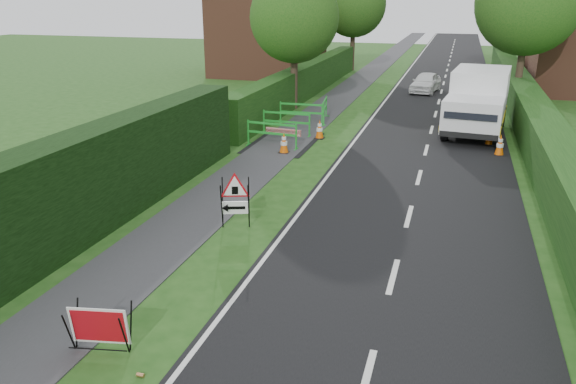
# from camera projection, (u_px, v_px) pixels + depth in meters

# --- Properties ---
(ground) EXTENTS (120.00, 120.00, 0.00)m
(ground) POSITION_uv_depth(u_px,v_px,m) (265.00, 283.00, 11.51)
(ground) COLOR #1E4814
(ground) RESTS_ON ground
(road_surface) EXTENTS (6.00, 90.00, 0.02)m
(road_surface) POSITION_uv_depth(u_px,v_px,m) (447.00, 72.00, 42.41)
(road_surface) COLOR black
(road_surface) RESTS_ON ground
(footpath) EXTENTS (2.00, 90.00, 0.02)m
(footpath) POSITION_uv_depth(u_px,v_px,m) (374.00, 69.00, 43.91)
(footpath) COLOR #2D2D30
(footpath) RESTS_ON ground
(hedge_west_near) EXTENTS (1.10, 18.00, 2.50)m
(hedge_west_near) POSITION_uv_depth(u_px,v_px,m) (59.00, 252.00, 12.87)
(hedge_west_near) COLOR black
(hedge_west_near) RESTS_ON ground
(hedge_west_far) EXTENTS (1.00, 24.00, 1.80)m
(hedge_west_far) POSITION_uv_depth(u_px,v_px,m) (306.00, 95.00, 32.72)
(hedge_west_far) COLOR #14380F
(hedge_west_far) RESTS_ON ground
(hedge_east) EXTENTS (1.20, 50.00, 1.50)m
(hedge_east) POSITION_uv_depth(u_px,v_px,m) (528.00, 131.00, 24.18)
(hedge_east) COLOR #14380F
(hedge_east) RESTS_ON ground
(house_west) EXTENTS (7.50, 7.40, 7.88)m
(house_west) POSITION_uv_depth(u_px,v_px,m) (269.00, 33.00, 40.34)
(house_west) COLOR brown
(house_west) RESTS_ON ground
(house_east_b) EXTENTS (7.50, 7.40, 7.88)m
(house_east_b) POSITION_uv_depth(u_px,v_px,m) (575.00, 29.00, 45.18)
(house_east_b) COLOR brown
(house_east_b) RESTS_ON ground
(tree_nw) EXTENTS (4.40, 4.40, 6.70)m
(tree_nw) POSITION_uv_depth(u_px,v_px,m) (294.00, 18.00, 27.51)
(tree_nw) COLOR #2D2116
(tree_nw) RESTS_ON ground
(tree_ne) EXTENTS (5.20, 5.20, 7.79)m
(tree_ne) POSITION_uv_depth(u_px,v_px,m) (529.00, 3.00, 27.89)
(tree_ne) COLOR #2D2116
(tree_ne) RESTS_ON ground
(tree_fw) EXTENTS (4.80, 4.80, 7.24)m
(tree_fw) POSITION_uv_depth(u_px,v_px,m) (354.00, 5.00, 41.83)
(tree_fw) COLOR #2D2116
(tree_fw) RESTS_ON ground
(tree_fe) EXTENTS (4.20, 4.20, 6.33)m
(tree_fe) POSITION_uv_depth(u_px,v_px,m) (506.00, 13.00, 42.65)
(tree_fe) COLOR #2D2116
(tree_fe) RESTS_ON ground
(red_rect_sign) EXTENTS (1.05, 0.75, 0.82)m
(red_rect_sign) POSITION_uv_depth(u_px,v_px,m) (99.00, 327.00, 9.14)
(red_rect_sign) COLOR black
(red_rect_sign) RESTS_ON ground
(triangle_sign) EXTENTS (1.07, 1.07, 1.23)m
(triangle_sign) POSITION_uv_depth(u_px,v_px,m) (234.00, 196.00, 13.90)
(triangle_sign) COLOR black
(triangle_sign) RESTS_ON ground
(works_van) EXTENTS (2.78, 5.86, 2.58)m
(works_van) POSITION_uv_depth(u_px,v_px,m) (478.00, 100.00, 23.55)
(works_van) COLOR silver
(works_van) RESTS_ON ground
(traffic_cone_0) EXTENTS (0.38, 0.38, 0.79)m
(traffic_cone_0) POSITION_uv_depth(u_px,v_px,m) (500.00, 145.00, 20.44)
(traffic_cone_0) COLOR black
(traffic_cone_0) RESTS_ON ground
(traffic_cone_1) EXTENTS (0.38, 0.38, 0.79)m
(traffic_cone_1) POSITION_uv_depth(u_px,v_px,m) (490.00, 135.00, 21.88)
(traffic_cone_1) COLOR black
(traffic_cone_1) RESTS_ON ground
(traffic_cone_2) EXTENTS (0.38, 0.38, 0.79)m
(traffic_cone_2) POSITION_uv_depth(u_px,v_px,m) (481.00, 118.00, 24.81)
(traffic_cone_2) COLOR black
(traffic_cone_2) RESTS_ON ground
(traffic_cone_3) EXTENTS (0.38, 0.38, 0.79)m
(traffic_cone_3) POSITION_uv_depth(u_px,v_px,m) (284.00, 143.00, 20.72)
(traffic_cone_3) COLOR black
(traffic_cone_3) RESTS_ON ground
(traffic_cone_4) EXTENTS (0.38, 0.38, 0.79)m
(traffic_cone_4) POSITION_uv_depth(u_px,v_px,m) (320.00, 129.00, 22.82)
(traffic_cone_4) COLOR black
(traffic_cone_4) RESTS_ON ground
(ped_barrier_0) EXTENTS (2.08, 0.54, 1.00)m
(ped_barrier_0) POSITION_uv_depth(u_px,v_px,m) (272.00, 131.00, 21.43)
(ped_barrier_0) COLOR #1A9327
(ped_barrier_0) RESTS_ON ground
(ped_barrier_1) EXTENTS (2.07, 0.40, 1.00)m
(ped_barrier_1) POSITION_uv_depth(u_px,v_px,m) (286.00, 120.00, 23.33)
(ped_barrier_1) COLOR #1A9327
(ped_barrier_1) RESTS_ON ground
(ped_barrier_2) EXTENTS (2.07, 0.42, 1.00)m
(ped_barrier_2) POSITION_uv_depth(u_px,v_px,m) (302.00, 111.00, 25.19)
(ped_barrier_2) COLOR #1A9327
(ped_barrier_2) RESTS_ON ground
(ped_barrier_3) EXTENTS (0.62, 2.09, 1.00)m
(ped_barrier_3) POSITION_uv_depth(u_px,v_px,m) (324.00, 108.00, 25.90)
(ped_barrier_3) COLOR #1A9327
(ped_barrier_3) RESTS_ON ground
(redwhite_plank) EXTENTS (1.50, 0.20, 0.25)m
(redwhite_plank) POSITION_uv_depth(u_px,v_px,m) (283.00, 143.00, 22.30)
(redwhite_plank) COLOR red
(redwhite_plank) RESTS_ON ground
(litter_can) EXTENTS (0.12, 0.07, 0.07)m
(litter_can) POSITION_uv_depth(u_px,v_px,m) (141.00, 377.00, 8.67)
(litter_can) COLOR #BF7F4C
(litter_can) RESTS_ON ground
(hatchback_car) EXTENTS (1.88, 3.61, 1.17)m
(hatchback_car) POSITION_uv_depth(u_px,v_px,m) (426.00, 82.00, 33.56)
(hatchback_car) COLOR white
(hatchback_car) RESTS_ON ground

